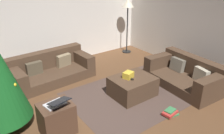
# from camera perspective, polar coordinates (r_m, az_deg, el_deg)

# --- Properties ---
(ground_plane) EXTENTS (6.40, 6.40, 0.00)m
(ground_plane) POSITION_cam_1_polar(r_m,az_deg,el_deg) (4.02, -0.30, -14.39)
(ground_plane) COLOR brown
(rear_partition) EXTENTS (6.40, 0.12, 2.60)m
(rear_partition) POSITION_cam_1_polar(r_m,az_deg,el_deg) (6.10, -18.29, 11.59)
(rear_partition) COLOR silver
(rear_partition) RESTS_ON ground_plane
(corner_partition) EXTENTS (0.12, 6.40, 2.60)m
(corner_partition) POSITION_cam_1_polar(r_m,az_deg,el_deg) (5.72, 26.44, 9.52)
(corner_partition) COLOR silver
(corner_partition) RESTS_ON ground_plane
(couch_left) EXTENTS (1.94, 1.00, 0.67)m
(couch_left) POSITION_cam_1_polar(r_m,az_deg,el_deg) (5.55, -15.44, -0.65)
(couch_left) COLOR #473323
(couch_left) RESTS_ON ground_plane
(couch_right) EXTENTS (1.07, 1.77, 0.63)m
(couch_right) POSITION_cam_1_polar(r_m,az_deg,el_deg) (5.38, 18.53, -1.94)
(couch_right) COLOR #473323
(couch_right) RESTS_ON ground_plane
(ottoman) EXTENTS (0.88, 0.70, 0.41)m
(ottoman) POSITION_cam_1_polar(r_m,az_deg,el_deg) (4.73, 5.30, -5.01)
(ottoman) COLOR #473323
(ottoman) RESTS_ON ground_plane
(gift_box) EXTENTS (0.24, 0.22, 0.13)m
(gift_box) POSITION_cam_1_polar(r_m,az_deg,el_deg) (4.60, 4.21, -2.06)
(gift_box) COLOR gold
(gift_box) RESTS_ON ottoman
(tv_remote) EXTENTS (0.08, 0.17, 0.02)m
(tv_remote) POSITION_cam_1_polar(r_m,az_deg,el_deg) (4.59, 4.84, -2.90)
(tv_remote) COLOR black
(tv_remote) RESTS_ON ottoman
(side_table) EXTENTS (0.52, 0.44, 0.54)m
(side_table) POSITION_cam_1_polar(r_m,az_deg,el_deg) (3.80, -14.00, -12.76)
(side_table) COLOR #4C3323
(side_table) RESTS_ON ground_plane
(laptop) EXTENTS (0.37, 0.41, 0.16)m
(laptop) POSITION_cam_1_polar(r_m,az_deg,el_deg) (3.58, -14.06, -8.98)
(laptop) COLOR silver
(laptop) RESTS_ON side_table
(book_stack) EXTENTS (0.32, 0.23, 0.10)m
(book_stack) POSITION_cam_1_polar(r_m,az_deg,el_deg) (4.34, 14.73, -11.30)
(book_stack) COLOR #387A47
(book_stack) RESTS_ON ground_plane
(corner_lamp) EXTENTS (0.36, 0.36, 1.67)m
(corner_lamp) POSITION_cam_1_polar(r_m,az_deg,el_deg) (6.89, 4.09, 15.09)
(corner_lamp) COLOR black
(corner_lamp) RESTS_ON ground_plane
(area_rug) EXTENTS (2.60, 2.00, 0.01)m
(area_rug) POSITION_cam_1_polar(r_m,az_deg,el_deg) (4.83, 5.21, -7.11)
(area_rug) COLOR #48372F
(area_rug) RESTS_ON ground_plane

